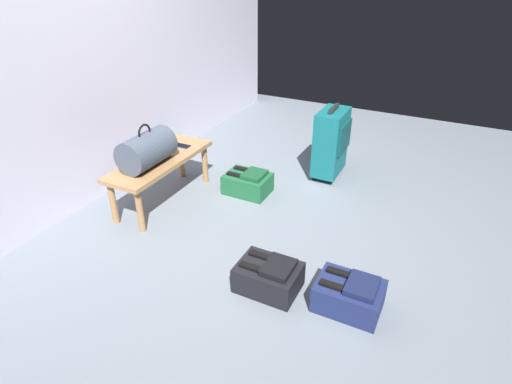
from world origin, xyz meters
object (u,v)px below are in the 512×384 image
(cell_phone, at_px, (182,146))
(backpack_navy, at_px, (349,295))
(suitcase_upright_teal, at_px, (331,142))
(backpack_green, at_px, (248,183))
(backpack_dark, at_px, (269,276))
(duffel_bag_slate, at_px, (147,150))
(bench, at_px, (161,165))

(cell_phone, height_order, backpack_navy, cell_phone)
(suitcase_upright_teal, height_order, backpack_green, suitcase_upright_teal)
(cell_phone, relative_size, backpack_dark, 0.38)
(duffel_bag_slate, xyz_separation_m, backpack_navy, (-0.38, -1.74, -0.43))
(bench, height_order, suitcase_upright_teal, suitcase_upright_teal)
(bench, bearing_deg, backpack_dark, -114.94)
(backpack_green, bearing_deg, cell_phone, 105.31)
(cell_phone, height_order, suitcase_upright_teal, suitcase_upright_teal)
(duffel_bag_slate, bearing_deg, bench, -0.00)
(backpack_dark, bearing_deg, backpack_navy, -82.45)
(bench, relative_size, suitcase_upright_teal, 1.48)
(backpack_dark, height_order, backpack_green, same)
(duffel_bag_slate, distance_m, backpack_dark, 1.39)
(duffel_bag_slate, relative_size, backpack_navy, 1.16)
(bench, height_order, backpack_dark, bench)
(suitcase_upright_teal, bearing_deg, cell_phone, 125.23)
(backpack_dark, bearing_deg, bench, 65.06)
(duffel_bag_slate, relative_size, backpack_dark, 1.16)
(bench, xyz_separation_m, duffel_bag_slate, (-0.14, 0.00, 0.19))
(duffel_bag_slate, xyz_separation_m, backpack_green, (0.58, -0.57, -0.43))
(backpack_navy, bearing_deg, suitcase_upright_teal, 22.19)
(backpack_dark, bearing_deg, duffel_bag_slate, 70.44)
(backpack_navy, height_order, backpack_green, same)
(backpack_navy, bearing_deg, backpack_green, 50.80)
(bench, distance_m, backpack_navy, 1.83)
(suitcase_upright_teal, relative_size, backpack_green, 1.78)
(cell_phone, xyz_separation_m, backpack_dark, (-0.87, -1.24, -0.30))
(suitcase_upright_teal, xyz_separation_m, backpack_green, (-0.62, 0.53, -0.25))
(duffel_bag_slate, height_order, backpack_dark, duffel_bag_slate)
(bench, height_order, duffel_bag_slate, duffel_bag_slate)
(cell_phone, distance_m, backpack_green, 0.65)
(cell_phone, bearing_deg, bench, 177.91)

